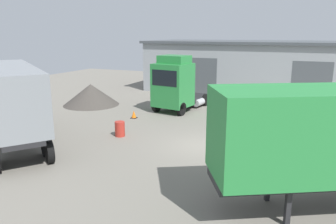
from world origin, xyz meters
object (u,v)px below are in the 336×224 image
oil_drum (120,129)px  gravel_pile (91,95)px  tractor_unit_green (176,85)px  container_trailer_teal (10,96)px  traffic_cone (134,115)px

oil_drum → gravel_pile: bearing=136.9°
tractor_unit_green → gravel_pile: (-7.37, -0.83, -1.15)m
oil_drum → tractor_unit_green: bearing=86.0°
container_trailer_teal → oil_drum: container_trailer_teal is taller
oil_drum → traffic_cone: bearing=108.7°
tractor_unit_green → gravel_pile: tractor_unit_green is taller
gravel_pile → traffic_cone: bearing=-23.9°
gravel_pile → traffic_cone: 6.06m
gravel_pile → oil_drum: bearing=-43.1°
tractor_unit_green → oil_drum: 7.44m
traffic_cone → tractor_unit_green: bearing=60.4°
gravel_pile → oil_drum: (6.86, -6.42, -0.44)m
container_trailer_teal → oil_drum: bearing=-106.0°
gravel_pile → oil_drum: size_ratio=5.28×
tractor_unit_green → container_trailer_teal: (-4.98, -10.76, 0.63)m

